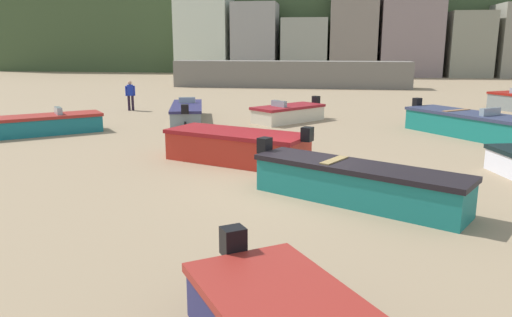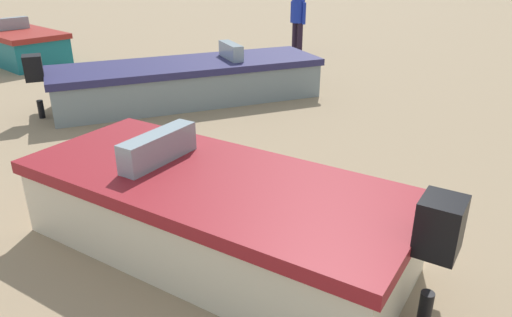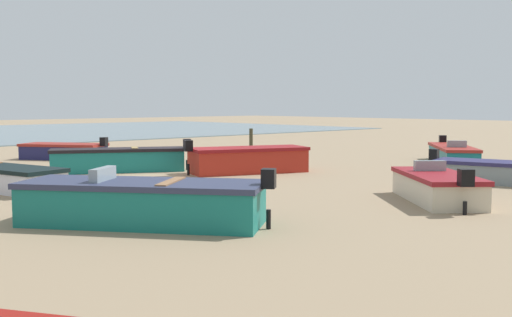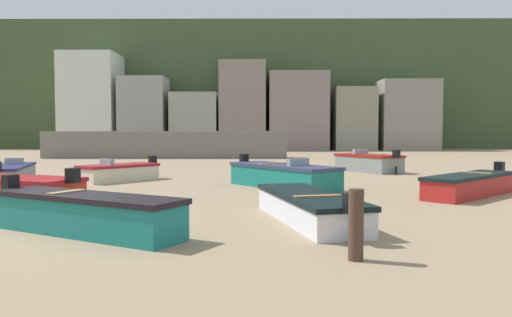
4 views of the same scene
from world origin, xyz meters
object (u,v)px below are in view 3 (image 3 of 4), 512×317
object	(u,v)px
boat_grey_9	(512,173)
boat_navy_3	(64,151)
boat_red_2	(248,160)
boat_teal_7	(143,202)
mooring_post_near_water	(251,139)
boat_teal_8	(119,160)
boat_cream_1	(437,187)
boat_teal_6	(452,154)

from	to	relation	value
boat_grey_9	boat_navy_3	bearing A→B (deg)	-84.63
boat_red_2	boat_navy_3	bearing A→B (deg)	-144.36
boat_teal_7	mooring_post_near_water	bearing A→B (deg)	4.10
boat_red_2	boat_navy_3	world-z (taller)	boat_red_2
boat_grey_9	mooring_post_near_water	distance (m)	17.00
boat_red_2	boat_teal_8	bearing A→B (deg)	-115.15
boat_navy_3	boat_red_2	bearing A→B (deg)	-109.17
mooring_post_near_water	boat_red_2	bearing A→B (deg)	46.61
boat_teal_7	boat_grey_9	size ratio (longest dim) A/B	1.01
boat_teal_8	boat_grey_9	distance (m)	13.94
boat_teal_7	mooring_post_near_water	distance (m)	21.29
boat_red_2	boat_teal_7	bearing A→B (deg)	-34.16
boat_cream_1	boat_navy_3	distance (m)	18.45
boat_teal_6	boat_navy_3	bearing A→B (deg)	1.28
boat_red_2	boat_navy_3	size ratio (longest dim) A/B	1.15
boat_cream_1	boat_teal_8	world-z (taller)	boat_teal_8
boat_red_2	mooring_post_near_water	bearing A→B (deg)	157.85
boat_navy_3	boat_teal_8	world-z (taller)	boat_teal_8
boat_cream_1	boat_teal_6	bearing A→B (deg)	67.33
boat_teal_8	boat_teal_6	bearing A→B (deg)	-90.83
boat_navy_3	boat_grey_9	distance (m)	19.36
mooring_post_near_water	boat_cream_1	bearing A→B (deg)	62.36
boat_teal_6	boat_teal_8	xyz separation A→B (m)	(12.21, -7.11, 0.06)
boat_teal_6	boat_grey_9	distance (m)	6.80
boat_teal_6	boat_teal_8	distance (m)	14.13
boat_red_2	boat_cream_1	bearing A→B (deg)	14.94
boat_teal_8	mooring_post_near_water	distance (m)	12.15
boat_cream_1	boat_teal_7	bearing A→B (deg)	-159.69
boat_navy_3	mooring_post_near_water	bearing A→B (deg)	-42.83
boat_teal_6	boat_grey_9	size ratio (longest dim) A/B	0.93
boat_navy_3	boat_grey_9	size ratio (longest dim) A/B	0.80
boat_teal_6	boat_grey_9	xyz separation A→B (m)	(4.87, 4.74, -0.03)
boat_teal_7	boat_teal_8	world-z (taller)	boat_teal_7
boat_navy_3	boat_teal_8	xyz separation A→B (m)	(0.84, 6.39, 0.08)
boat_cream_1	boat_teal_8	bearing A→B (deg)	142.35
boat_cream_1	boat_grey_9	size ratio (longest dim) A/B	0.72
boat_red_2	boat_teal_6	world-z (taller)	boat_red_2
boat_teal_7	boat_teal_8	distance (m)	10.46
boat_navy_3	boat_teal_6	world-z (taller)	boat_teal_6
boat_red_2	boat_teal_8	size ratio (longest dim) A/B	0.95
boat_navy_3	boat_teal_7	world-z (taller)	boat_teal_7
boat_navy_3	mooring_post_near_water	distance (m)	10.51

